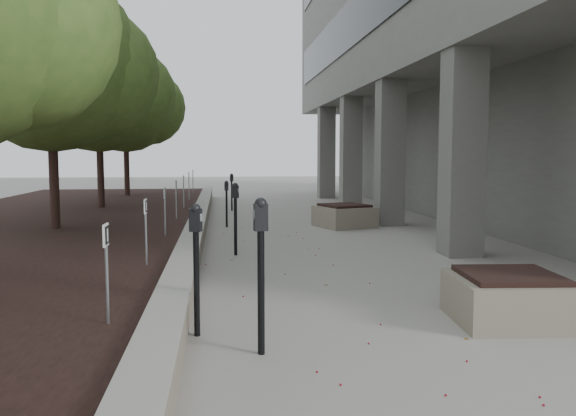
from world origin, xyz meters
TOP-DOWN VIEW (x-y plane):
  - ground at (0.00, 0.00)m, footprint 90.00×90.00m
  - retaining_wall at (-1.82, 9.00)m, footprint 0.39×26.00m
  - planting_bed at (-5.50, 9.00)m, footprint 7.00×26.00m
  - crabapple_tree_3 at (-4.80, 8.00)m, footprint 4.60×4.00m
  - crabapple_tree_4 at (-4.80, 13.00)m, footprint 4.60×4.00m
  - crabapple_tree_5 at (-4.80, 18.00)m, footprint 4.60×4.00m
  - parking_sign_2 at (-2.35, 0.50)m, footprint 0.04×0.22m
  - parking_sign_3 at (-2.35, 3.50)m, footprint 0.04×0.22m
  - parking_sign_4 at (-2.35, 6.50)m, footprint 0.04×0.22m
  - parking_sign_5 at (-2.35, 9.50)m, footprint 0.04×0.22m
  - parking_sign_6 at (-2.35, 12.50)m, footprint 0.04×0.22m
  - parking_sign_7 at (-2.35, 15.50)m, footprint 0.04×0.22m
  - parking_sign_8 at (-2.35, 18.50)m, footprint 0.04×0.22m
  - parking_meter_1 at (-1.55, 1.32)m, footprint 0.17×0.14m
  - parking_meter_2 at (-0.89, 0.64)m, footprint 0.17×0.13m
  - parking_meter_3 at (-0.99, 6.50)m, footprint 0.17×0.15m
  - parking_meter_4 at (-1.12, 10.98)m, footprint 0.13×0.09m
  - parking_meter_5 at (-0.89, 15.53)m, footprint 0.15×0.12m
  - planter_front at (2.12, 1.45)m, footprint 1.39×1.39m
  - planter_back at (2.07, 10.68)m, footprint 1.70×1.70m
  - berry_scatter at (-0.10, 5.00)m, footprint 3.30×14.10m

SIDE VIEW (x-z plane):
  - ground at x=0.00m, z-range 0.00..0.00m
  - berry_scatter at x=-0.10m, z-range 0.00..0.02m
  - planting_bed at x=-5.50m, z-range 0.00..0.40m
  - retaining_wall at x=-1.82m, z-range 0.00..0.50m
  - planter_front at x=2.12m, z-range 0.00..0.60m
  - planter_back at x=2.07m, z-range 0.00..0.62m
  - parking_meter_4 at x=-1.12m, z-range 0.00..1.26m
  - parking_meter_5 at x=-0.89m, z-range 0.00..1.30m
  - parking_meter_3 at x=-0.99m, z-range 0.00..1.43m
  - parking_meter_1 at x=-1.55m, z-range 0.00..1.47m
  - parking_meter_2 at x=-0.89m, z-range 0.00..1.58m
  - parking_sign_2 at x=-2.35m, z-range 0.40..1.36m
  - parking_sign_3 at x=-2.35m, z-range 0.40..1.36m
  - parking_sign_4 at x=-2.35m, z-range 0.40..1.36m
  - parking_sign_5 at x=-2.35m, z-range 0.40..1.36m
  - parking_sign_6 at x=-2.35m, z-range 0.40..1.36m
  - parking_sign_7 at x=-2.35m, z-range 0.40..1.36m
  - parking_sign_8 at x=-2.35m, z-range 0.40..1.36m
  - crabapple_tree_3 at x=-4.80m, z-range 0.40..5.84m
  - crabapple_tree_4 at x=-4.80m, z-range 0.40..5.84m
  - crabapple_tree_5 at x=-4.80m, z-range 0.40..5.84m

